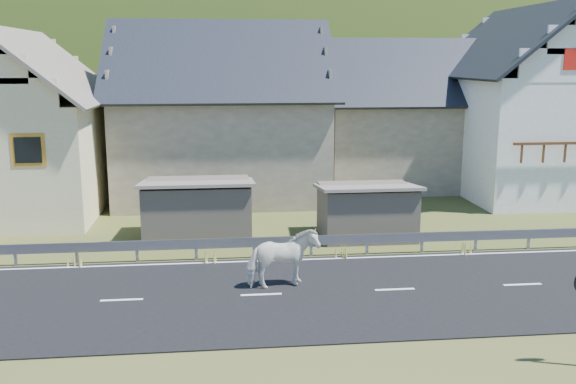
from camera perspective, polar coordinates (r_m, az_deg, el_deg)
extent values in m
plane|color=#2F4114|center=(19.00, -2.39, -9.22)|extent=(160.00, 160.00, 0.00)
cube|color=black|center=(18.99, -2.39, -9.16)|extent=(60.00, 7.00, 0.04)
cube|color=silver|center=(18.98, -2.39, -9.09)|extent=(60.00, 6.60, 0.01)
cube|color=#93969B|center=(22.30, -3.03, -4.47)|extent=(28.00, 0.08, 0.34)
cube|color=#93969B|center=(23.39, -23.08, -5.23)|extent=(0.10, 0.06, 0.70)
cube|color=#93969B|center=(22.88, -18.27, -5.24)|extent=(0.10, 0.06, 0.70)
cube|color=#93969B|center=(22.54, -13.28, -5.21)|extent=(0.10, 0.06, 0.70)
cube|color=#93969B|center=(22.38, -8.17, -5.14)|extent=(0.10, 0.06, 0.70)
cube|color=#93969B|center=(22.39, -3.03, -5.02)|extent=(0.10, 0.06, 0.70)
cube|color=#93969B|center=(22.58, 2.06, -4.87)|extent=(0.10, 0.06, 0.70)
cube|color=#93969B|center=(22.94, 7.03, -4.69)|extent=(0.10, 0.06, 0.70)
cube|color=#93969B|center=(23.47, 11.80, -4.47)|extent=(0.10, 0.06, 0.70)
cube|color=#93969B|center=(24.15, 16.34, -4.25)|extent=(0.10, 0.06, 0.70)
cube|color=#93969B|center=(24.98, 20.59, -4.01)|extent=(0.10, 0.06, 0.70)
cube|color=brown|center=(24.89, -8.01, -1.63)|extent=(4.30, 3.30, 2.40)
cube|color=brown|center=(25.05, 6.99, -1.75)|extent=(3.80, 2.90, 2.20)
cube|color=#F9E7B6|center=(31.31, -22.59, 2.91)|extent=(7.00, 9.00, 5.00)
cube|color=orange|center=(26.46, -22.10, 3.48)|extent=(1.30, 0.12, 1.30)
cube|color=#A19480|center=(33.00, -5.91, 4.14)|extent=(10.00, 9.00, 5.00)
cube|color=#A19480|center=(36.44, 10.05, 4.41)|extent=(9.00, 8.00, 4.60)
cube|color=white|center=(35.79, 20.74, 4.84)|extent=(8.00, 10.00, 6.00)
ellipsoid|color=#2C3F13|center=(199.62, -4.36, 3.87)|extent=(440.00, 280.00, 260.00)
imported|color=white|center=(19.30, -0.50, -5.94)|extent=(1.46, 2.29, 1.79)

